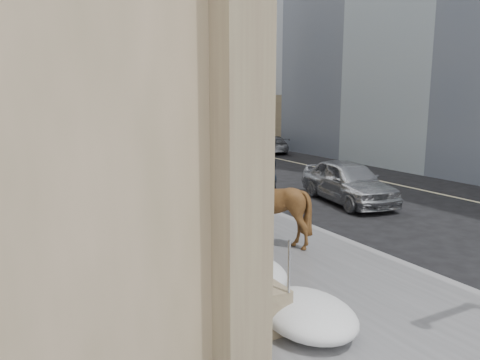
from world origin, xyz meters
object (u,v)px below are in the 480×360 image
Objects in this scene: pedestrian at (258,210)px; mounted_horse_left at (222,197)px; car_silver at (348,181)px; mounted_horse_right at (267,202)px; car_grey at (271,144)px.

mounted_horse_left is at bearing 126.12° from pedestrian.
mounted_horse_left reaches higher than car_silver.
mounted_horse_right is 0.57× the size of car_silver.
pedestrian is at bearing -0.54° from mounted_horse_right.
car_silver is at bearing 46.58° from pedestrian.
mounted_horse_left is 1.00× the size of mounted_horse_right.
car_grey is (11.39, 17.50, -0.68)m from mounted_horse_right.
car_silver is (5.59, 3.08, -0.46)m from mounted_horse_right.
pedestrian is at bearing -142.30° from car_silver.
car_silver is at bearing -145.58° from mounted_horse_right.
pedestrian reaches higher than car_grey.
mounted_horse_left is 1.42× the size of pedestrian.
mounted_horse_left is at bearing 70.19° from car_grey.
mounted_horse_left reaches higher than pedestrian.
mounted_horse_left is 6.52m from car_silver.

